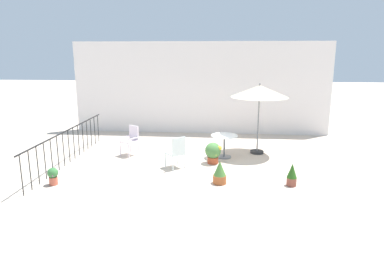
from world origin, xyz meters
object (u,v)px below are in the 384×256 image
(patio_chair_1, at_px, (131,138))
(potted_plant_0, at_px, (213,152))
(patio_umbrella_0, at_px, (260,92))
(potted_plant_1, at_px, (292,175))
(cafe_table_0, at_px, (224,142))
(potted_plant_2, at_px, (220,173))
(potted_plant_3, at_px, (53,175))
(patio_chair_0, at_px, (177,151))

(patio_chair_1, bearing_deg, potted_plant_0, -13.47)
(patio_umbrella_0, distance_m, potted_plant_1, 3.32)
(cafe_table_0, distance_m, potted_plant_1, 2.77)
(potted_plant_2, height_order, potted_plant_3, potted_plant_2)
(patio_chair_1, bearing_deg, potted_plant_2, -37.63)
(potted_plant_0, xyz_separation_m, potted_plant_1, (2.00, -1.58, -0.06))
(cafe_table_0, bearing_deg, potted_plant_0, -118.33)
(potted_plant_2, bearing_deg, potted_plant_0, 97.42)
(patio_chair_0, distance_m, potted_plant_3, 3.31)
(patio_chair_0, height_order, potted_plant_3, patio_chair_0)
(patio_chair_1, relative_size, potted_plant_0, 1.49)
(potted_plant_2, bearing_deg, patio_chair_1, 142.37)
(patio_umbrella_0, height_order, potted_plant_1, patio_umbrella_0)
(patio_chair_0, bearing_deg, cafe_table_0, 40.55)
(patio_chair_1, height_order, potted_plant_2, patio_chair_1)
(patio_chair_0, bearing_deg, potted_plant_0, 27.93)
(potted_plant_0, relative_size, potted_plant_3, 1.43)
(potted_plant_1, height_order, potted_plant_2, potted_plant_2)
(patio_chair_0, height_order, patio_chair_1, patio_chair_1)
(cafe_table_0, xyz_separation_m, potted_plant_2, (-0.13, -2.20, -0.23))
(potted_plant_1, distance_m, potted_plant_3, 5.99)
(potted_plant_3, bearing_deg, potted_plant_1, 4.28)
(patio_chair_0, height_order, potted_plant_0, patio_chair_0)
(patio_umbrella_0, height_order, potted_plant_2, patio_umbrella_0)
(patio_umbrella_0, bearing_deg, potted_plant_1, -78.32)
(patio_chair_0, relative_size, potted_plant_0, 1.48)
(cafe_table_0, distance_m, potted_plant_3, 5.07)
(potted_plant_1, bearing_deg, cafe_table_0, 127.05)
(cafe_table_0, distance_m, patio_chair_1, 3.01)
(potted_plant_3, bearing_deg, patio_umbrella_0, 30.72)
(potted_plant_0, bearing_deg, potted_plant_2, -82.58)
(patio_chair_1, height_order, potted_plant_1, patio_chair_1)
(potted_plant_0, height_order, potted_plant_3, potted_plant_0)
(potted_plant_1, relative_size, potted_plant_3, 1.30)
(patio_umbrella_0, bearing_deg, potted_plant_3, -149.28)
(potted_plant_1, bearing_deg, patio_umbrella_0, 101.68)
(patio_umbrella_0, xyz_separation_m, potted_plant_3, (-5.40, -3.21, -1.79))
(cafe_table_0, xyz_separation_m, potted_plant_1, (1.66, -2.21, -0.22))
(patio_umbrella_0, bearing_deg, cafe_table_0, -152.95)
(patio_chair_1, relative_size, potted_plant_1, 1.64)
(cafe_table_0, bearing_deg, potted_plant_1, -52.95)
(cafe_table_0, bearing_deg, potted_plant_2, -93.38)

